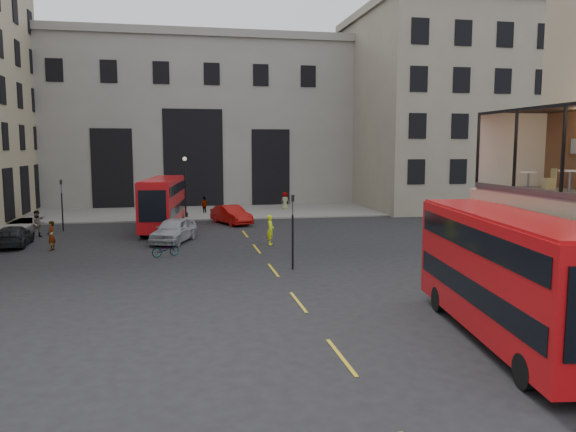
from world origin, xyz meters
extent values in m
plane|color=black|center=(0.00, 0.00, 0.00)|extent=(140.00, 140.00, 0.00)
cube|color=black|center=(4.98, 0.00, 2.00)|extent=(0.08, 9.20, 3.00)
cube|color=beige|center=(6.50, 5.00, 6.05)|extent=(3.00, 0.04, 2.90)
cube|color=slate|center=(5.00, 0.00, 4.70)|extent=(0.12, 10.00, 0.18)
cube|color=black|center=(5.00, 0.00, 7.45)|extent=(0.12, 10.00, 0.10)
cube|color=beige|center=(7.92, 3.20, 6.20)|extent=(0.04, 0.45, 0.55)
cube|color=gray|center=(-5.00, 48.00, 9.00)|extent=(34.00, 10.00, 18.00)
cube|color=gray|center=(-5.00, 48.00, 17.60)|extent=(35.00, 10.60, 0.80)
cube|color=black|center=(-5.00, 42.96, 5.00)|extent=(6.00, 0.12, 10.00)
cube|color=black|center=(-13.00, 42.96, 4.00)|extent=(4.00, 0.12, 8.00)
cube|color=black|center=(3.00, 42.96, 4.00)|extent=(4.00, 0.12, 8.00)
cube|color=gray|center=(20.00, 40.00, 10.00)|extent=(16.00, 18.00, 20.00)
cube|color=gray|center=(20.00, 40.00, 19.60)|extent=(16.60, 18.60, 0.80)
cube|color=slate|center=(-6.00, 38.00, 0.06)|extent=(40.00, 12.00, 0.12)
cylinder|color=black|center=(-1.00, 12.00, 1.40)|extent=(0.10, 0.10, 2.80)
imported|color=black|center=(-1.00, 12.00, 3.30)|extent=(0.16, 0.20, 1.00)
cylinder|color=black|center=(-15.00, 28.00, 1.40)|extent=(0.10, 0.10, 2.80)
imported|color=black|center=(-15.00, 28.00, 3.30)|extent=(0.16, 0.20, 1.00)
cylinder|color=black|center=(-6.00, 34.00, 2.50)|extent=(0.14, 0.14, 5.00)
cylinder|color=black|center=(-6.00, 34.00, 0.25)|extent=(0.36, 0.36, 0.50)
sphere|color=silver|center=(-6.00, 34.00, 5.15)|extent=(0.36, 0.36, 0.36)
cube|color=#BA0C10|center=(3.50, 0.38, 2.19)|extent=(3.73, 10.48, 3.64)
cube|color=black|center=(3.50, 0.38, 1.68)|extent=(3.69, 9.93, 0.75)
cube|color=black|center=(3.50, 0.38, 3.31)|extent=(3.69, 9.93, 0.75)
cube|color=#BA0C10|center=(3.50, 0.38, 4.04)|extent=(3.61, 10.26, 0.11)
cylinder|color=black|center=(2.92, 3.78, 0.47)|extent=(0.39, 0.96, 0.93)
cylinder|color=black|center=(4.99, 3.49, 0.47)|extent=(0.39, 0.96, 0.93)
cylinder|color=black|center=(1.97, -3.03, 0.47)|extent=(0.39, 0.96, 0.93)
cube|color=#B40C10|center=(-7.74, 27.30, 2.07)|extent=(3.31, 9.87, 3.43)
cube|color=black|center=(-7.74, 27.30, 1.58)|extent=(3.29, 9.35, 0.70)
cube|color=black|center=(-7.74, 27.30, 3.12)|extent=(3.29, 9.35, 0.70)
cube|color=#B40C10|center=(-7.74, 27.30, 3.81)|extent=(3.20, 9.67, 0.11)
cylinder|color=black|center=(-8.36, 30.49, 0.44)|extent=(0.35, 0.90, 0.88)
cylinder|color=black|center=(-6.41, 30.26, 0.44)|extent=(0.35, 0.90, 0.88)
cylinder|color=black|center=(-9.11, 24.05, 0.44)|extent=(0.35, 0.90, 0.88)
cylinder|color=black|center=(-7.16, 23.82, 0.44)|extent=(0.35, 0.90, 0.88)
imported|color=#9EA1A6|center=(-6.96, 21.49, 0.81)|extent=(3.44, 5.10, 1.61)
imported|color=#940C09|center=(-2.45, 29.46, 0.75)|extent=(3.25, 4.82, 1.50)
imported|color=black|center=(-16.76, 21.87, 0.64)|extent=(2.05, 4.53, 1.29)
imported|color=gray|center=(-7.40, 16.77, 0.41)|extent=(1.65, 1.05, 0.82)
imported|color=#E8FF1A|center=(-0.92, 19.46, 0.95)|extent=(0.62, 0.78, 1.89)
imported|color=gray|center=(-16.13, 25.41, 0.93)|extent=(1.06, 0.92, 1.85)
imported|color=gray|center=(-6.61, 34.04, 0.89)|extent=(1.14, 1.33, 1.79)
imported|color=gray|center=(-4.26, 36.64, 0.81)|extent=(0.97, 0.94, 1.63)
imported|color=gray|center=(3.64, 38.36, 0.90)|extent=(1.04, 1.00, 1.80)
imported|color=gray|center=(-14.14, 19.92, 0.89)|extent=(0.50, 0.70, 1.78)
cylinder|color=beige|center=(5.44, 0.19, 5.43)|extent=(0.68, 0.68, 0.05)
cylinder|color=slate|center=(5.44, 0.19, 5.02)|extent=(0.09, 0.09, 0.79)
cylinder|color=slate|center=(5.44, 0.19, 4.62)|extent=(0.50, 0.50, 0.03)
cylinder|color=silver|center=(5.74, 2.75, 5.27)|extent=(0.55, 0.55, 0.04)
cylinder|color=slate|center=(5.74, 2.75, 4.94)|extent=(0.07, 0.07, 0.64)
cylinder|color=slate|center=(5.74, 2.75, 4.61)|extent=(0.40, 0.40, 0.03)
cube|color=tan|center=(7.07, 3.43, 4.80)|extent=(0.42, 0.42, 0.41)
cube|color=tan|center=(7.24, 3.41, 5.19)|extent=(0.08, 0.38, 0.36)
camera|label=1|loc=(-6.61, -15.33, 6.17)|focal=35.00mm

